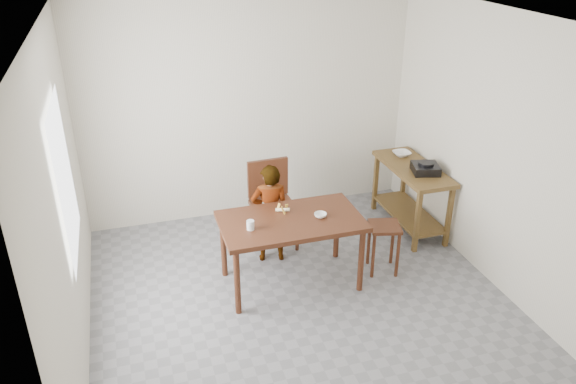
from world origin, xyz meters
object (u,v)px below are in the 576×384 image
object	(u,v)px
prep_counter	(410,197)
stool	(383,248)
child	(270,213)
dining_chair	(274,207)
dining_table	(291,251)

from	to	relation	value
prep_counter	stool	xyz separation A→B (m)	(-0.72, -0.77, -0.12)
child	dining_chair	world-z (taller)	child
dining_chair	prep_counter	bearing A→B (deg)	-5.32
prep_counter	dining_table	bearing A→B (deg)	-157.85
dining_table	stool	xyz separation A→B (m)	(1.00, -0.07, -0.10)
prep_counter	child	world-z (taller)	child
dining_chair	stool	xyz separation A→B (m)	(0.96, -0.84, -0.21)
dining_chair	dining_table	bearing A→B (deg)	-95.99
child	stool	world-z (taller)	child
dining_chair	stool	bearing A→B (deg)	-44.10
dining_table	stool	world-z (taller)	dining_table
dining_table	dining_chair	size ratio (longest dim) A/B	1.43
dining_table	prep_counter	xyz separation A→B (m)	(1.72, 0.70, 0.03)
dining_chair	stool	world-z (taller)	dining_chair
child	stool	xyz separation A→B (m)	(1.08, -0.57, -0.29)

